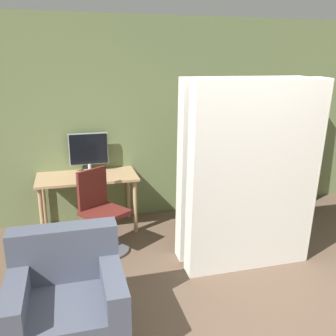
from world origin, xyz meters
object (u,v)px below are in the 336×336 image
at_px(bookshelf, 282,152).
at_px(mattress_far, 240,170).
at_px(armchair, 67,303).
at_px(office_chair, 102,219).
at_px(monitor, 89,150).
at_px(mattress_near, 255,179).

height_order(bookshelf, mattress_far, mattress_far).
height_order(mattress_far, armchair, mattress_far).
bearing_deg(office_chair, monitor, 94.14).
bearing_deg(bookshelf, office_chair, -163.15).
relative_size(monitor, bookshelf, 0.30).
height_order(bookshelf, mattress_near, mattress_near).
bearing_deg(armchair, monitor, 81.45).
xyz_separation_m(office_chair, bookshelf, (2.78, 0.84, 0.42)).
relative_size(monitor, mattress_near, 0.26).
bearing_deg(office_chair, mattress_far, -17.34).
xyz_separation_m(bookshelf, mattress_far, (-1.32, -1.30, 0.18)).
bearing_deg(mattress_near, monitor, 132.61).
bearing_deg(office_chair, bookshelf, 16.85).
bearing_deg(mattress_far, monitor, 139.22).
xyz_separation_m(office_chair, armchair, (-0.40, -1.40, -0.07)).
height_order(mattress_near, mattress_far, same).
relative_size(monitor, armchair, 0.60).
bearing_deg(office_chair, armchair, -106.00).
distance_m(monitor, office_chair, 1.05).
bearing_deg(mattress_near, armchair, -162.09).
height_order(bookshelf, armchair, bookshelf).
xyz_separation_m(mattress_near, armchair, (-1.86, -0.60, -0.67)).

